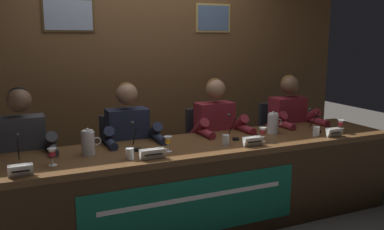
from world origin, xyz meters
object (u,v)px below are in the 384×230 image
(nameplate_far_left, at_px, (21,171))
(juice_glass_center_right, at_px, (263,132))
(panelist_far_left, at_px, (23,153))
(chair_center_right, at_px, (209,155))
(chair_far_left, at_px, (25,178))
(panelist_center_right, at_px, (218,132))
(juice_glass_far_right, at_px, (341,124))
(water_cup_far_right, at_px, (316,132))
(chair_far_right, at_px, (279,145))
(water_pitcher_left_side, at_px, (88,143))
(panelist_center_left, at_px, (130,142))
(water_cup_center_left, at_px, (130,154))
(microphone_far_left, at_px, (19,155))
(nameplate_center_left, at_px, (153,154))
(panelist_far_right, at_px, (292,125))
(conference_table, at_px, (197,174))
(juice_glass_far_left, at_px, (52,154))
(microphone_center_left, at_px, (136,141))
(chair_center_left, at_px, (125,165))
(microphone_center_right, at_px, (233,131))
(microphone_far_right, at_px, (315,124))
(water_cup_center_right, at_px, (226,140))
(nameplate_center_right, at_px, (253,141))
(juice_glass_center_left, at_px, (168,141))
(nameplate_far_right, at_px, (334,132))
(water_pitcher_right_side, at_px, (273,123))

(nameplate_far_left, bearing_deg, juice_glass_center_right, 3.68)
(panelist_far_left, relative_size, chair_center_right, 1.36)
(chair_far_left, bearing_deg, panelist_center_right, -6.54)
(nameplate_far_left, distance_m, panelist_center_right, 1.89)
(juice_glass_far_right, height_order, water_cup_far_right, juice_glass_far_right)
(chair_far_right, bearing_deg, water_pitcher_left_side, -166.39)
(panelist_center_left, height_order, water_cup_far_right, panelist_center_left)
(water_cup_center_left, height_order, water_cup_far_right, same)
(microphone_far_left, height_order, nameplate_center_left, microphone_far_left)
(chair_far_left, distance_m, panelist_center_right, 1.77)
(juice_glass_center_right, bearing_deg, water_pitcher_left_side, 172.09)
(nameplate_center_left, xyz_separation_m, panelist_far_right, (1.74, 0.63, -0.06))
(conference_table, distance_m, chair_far_right, 1.47)
(juice_glass_far_left, xyz_separation_m, microphone_center_left, (0.65, 0.16, -0.01))
(juice_glass_center_right, bearing_deg, chair_center_left, 144.92)
(microphone_center_right, height_order, microphone_far_right, same)
(water_cup_center_right, bearing_deg, juice_glass_center_right, -5.20)
(chair_center_left, distance_m, nameplate_center_left, 0.89)
(juice_glass_center_right, bearing_deg, nameplate_center_right, -148.51)
(panelist_center_right, bearing_deg, juice_glass_center_left, -145.00)
(nameplate_center_right, bearing_deg, nameplate_center_left, -179.05)
(juice_glass_far_right, bearing_deg, chair_far_left, 164.83)
(microphone_center_right, height_order, nameplate_far_right, microphone_center_right)
(juice_glass_far_left, bearing_deg, juice_glass_center_left, 0.13)
(microphone_far_left, height_order, water_cup_far_right, microphone_far_left)
(panelist_center_right, bearing_deg, water_pitcher_right_side, -35.84)
(nameplate_center_left, distance_m, microphone_far_right, 1.72)
(conference_table, bearing_deg, nameplate_far_right, -7.46)
(chair_far_right, height_order, water_cup_far_right, chair_far_right)
(chair_far_right, xyz_separation_m, panelist_far_right, (0.00, -0.20, 0.28))
(panelist_far_left, xyz_separation_m, water_cup_center_left, (0.71, -0.57, 0.05))
(nameplate_far_left, distance_m, water_cup_far_right, 2.50)
(chair_far_left, distance_m, microphone_far_right, 2.67)
(microphone_far_left, distance_m, panelist_center_right, 1.82)
(juice_glass_far_right, bearing_deg, juice_glass_far_left, 178.78)
(water_cup_center_right, bearing_deg, juice_glass_center_left, 179.73)
(microphone_far_left, relative_size, microphone_center_left, 1.00)
(microphone_center_right, xyz_separation_m, water_pitcher_left_side, (-1.25, 0.02, 0.02))
(panelist_far_left, bearing_deg, water_cup_far_right, -12.43)
(water_pitcher_left_side, xyz_separation_m, water_pitcher_right_side, (1.70, 0.02, 0.00))
(panelist_center_left, bearing_deg, panelist_center_right, 0.00)
(juice_glass_center_left, bearing_deg, water_cup_center_right, -0.27)
(water_pitcher_right_side, bearing_deg, microphone_center_left, -178.82)
(panelist_center_right, bearing_deg, water_cup_center_right, -110.58)
(panelist_center_right, height_order, water_pitcher_left_side, panelist_center_right)
(juice_glass_far_left, height_order, chair_center_right, chair_center_right)
(nameplate_center_right, relative_size, juice_glass_far_right, 1.43)
(juice_glass_far_left, height_order, nameplate_center_right, juice_glass_far_left)
(nameplate_center_right, distance_m, juice_glass_center_right, 0.19)
(microphone_center_right, bearing_deg, juice_glass_center_right, -43.63)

